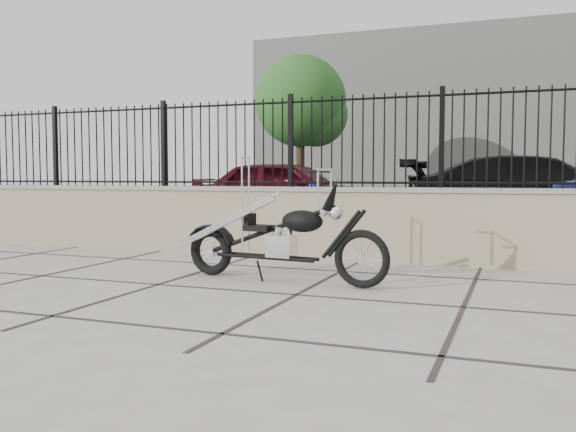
# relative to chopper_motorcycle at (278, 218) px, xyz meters

# --- Properties ---
(ground_plane) EXTENTS (90.00, 90.00, 0.00)m
(ground_plane) POSITION_rel_chopper_motorcycle_xyz_m (0.44, -0.64, -0.67)
(ground_plane) COLOR #99968E
(ground_plane) RESTS_ON ground
(parking_lot) EXTENTS (30.00, 30.00, 0.00)m
(parking_lot) POSITION_rel_chopper_motorcycle_xyz_m (0.44, 11.86, -0.67)
(parking_lot) COLOR black
(parking_lot) RESTS_ON ground
(retaining_wall) EXTENTS (14.00, 0.36, 0.96)m
(retaining_wall) POSITION_rel_chopper_motorcycle_xyz_m (0.44, 1.86, -0.19)
(retaining_wall) COLOR gray
(retaining_wall) RESTS_ON ground_plane
(iron_fence) EXTENTS (14.00, 0.08, 1.20)m
(iron_fence) POSITION_rel_chopper_motorcycle_xyz_m (0.44, 1.86, 0.89)
(iron_fence) COLOR black
(iron_fence) RESTS_ON retaining_wall
(background_building) EXTENTS (22.00, 6.00, 8.00)m
(background_building) POSITION_rel_chopper_motorcycle_xyz_m (0.44, 25.86, 3.33)
(background_building) COLOR beige
(background_building) RESTS_ON ground_plane
(chopper_motorcycle) EXTENTS (2.26, 0.65, 1.34)m
(chopper_motorcycle) POSITION_rel_chopper_motorcycle_xyz_m (0.00, 0.00, 0.00)
(chopper_motorcycle) COLOR black
(chopper_motorcycle) RESTS_ON ground_plane
(car_red) EXTENTS (4.38, 1.83, 1.48)m
(car_red) POSITION_rel_chopper_motorcycle_xyz_m (-2.44, 6.72, 0.07)
(car_red) COLOR #400912
(car_red) RESTS_ON parking_lot
(car_black) EXTENTS (5.24, 2.29, 1.50)m
(car_black) POSITION_rel_chopper_motorcycle_xyz_m (2.71, 6.79, 0.08)
(car_black) COLOR black
(car_black) RESTS_ON parking_lot
(bollard_a) EXTENTS (0.15, 0.15, 0.96)m
(bollard_a) POSITION_rel_chopper_motorcycle_xyz_m (-1.08, 4.33, -0.19)
(bollard_a) COLOR #0B3AA5
(bollard_a) RESTS_ON ground_plane
(bollard_b) EXTENTS (0.12, 0.12, 0.88)m
(bollard_b) POSITION_rel_chopper_motorcycle_xyz_m (2.77, 3.83, -0.23)
(bollard_b) COLOR #0D2BCF
(bollard_b) RESTS_ON ground_plane
(tree_left) EXTENTS (3.49, 3.49, 5.89)m
(tree_left) POSITION_rel_chopper_motorcycle_xyz_m (-5.59, 16.21, 3.46)
(tree_left) COLOR #382619
(tree_left) RESTS_ON ground_plane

